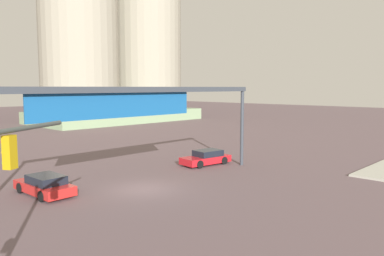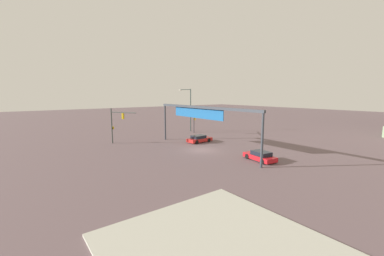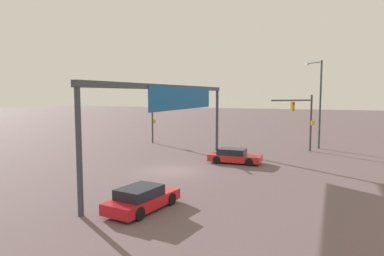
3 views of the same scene
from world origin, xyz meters
TOP-DOWN VIEW (x-y plane):
  - ground_plane at (0.00, 0.00)m, footprint 226.46×226.46m
  - overhead_sign_gantry at (-0.46, 0.09)m, footprint 21.31×0.43m
  - sedan_car_approaching at (-4.83, 3.39)m, footprint 2.01×4.41m
  - sedan_car_waiting_far at (8.58, 2.28)m, footprint 4.46×2.39m

SIDE VIEW (x-z plane):
  - ground_plane at x=0.00m, z-range 0.00..0.00m
  - sedan_car_waiting_far at x=8.58m, z-range -0.03..1.18m
  - sedan_car_approaching at x=-4.83m, z-range -0.03..1.18m
  - overhead_sign_gantry at x=-0.46m, z-range 2.20..8.65m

